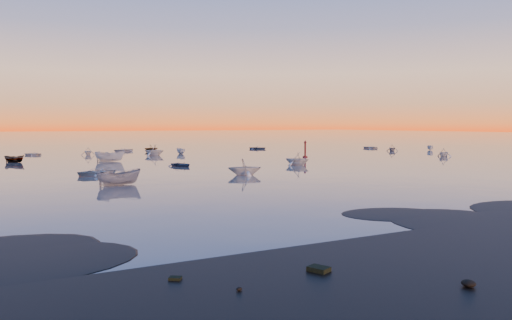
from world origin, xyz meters
TOP-DOWN VIEW (x-y plane):
  - ground at (0.00, 100.00)m, footprint 600.00×600.00m
  - mud_lobes at (0.00, -1.00)m, footprint 140.00×6.00m
  - moored_fleet at (0.00, 53.00)m, footprint 124.00×58.00m
  - boat_near_center at (-12.45, 24.00)m, footprint 1.80×4.09m
  - boat_near_right at (14.08, 35.08)m, footprint 4.10×3.16m
  - channel_marker at (24.16, 48.06)m, footprint 0.84×0.84m

SIDE VIEW (x-z plane):
  - ground at x=0.00m, z-range 0.00..0.00m
  - moored_fleet at x=0.00m, z-range -0.60..0.60m
  - boat_near_center at x=-12.45m, z-range -0.70..0.70m
  - boat_near_right at x=14.08m, z-range -0.66..0.66m
  - mud_lobes at x=0.00m, z-range -0.03..0.05m
  - channel_marker at x=24.16m, z-range -0.31..2.66m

